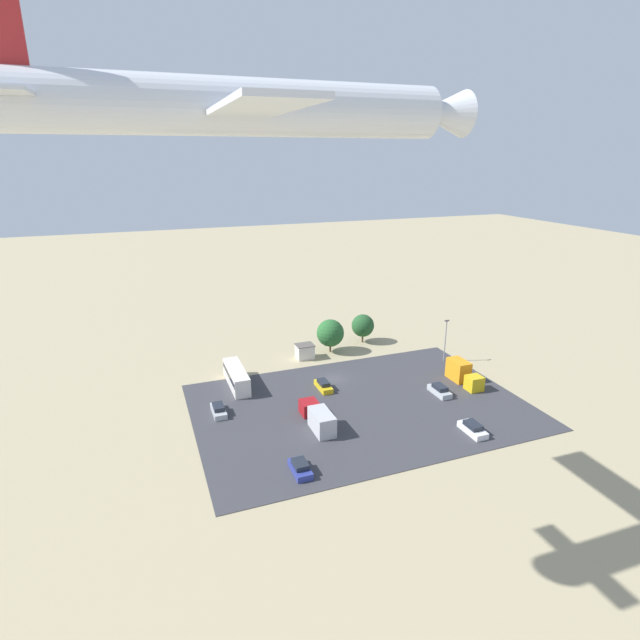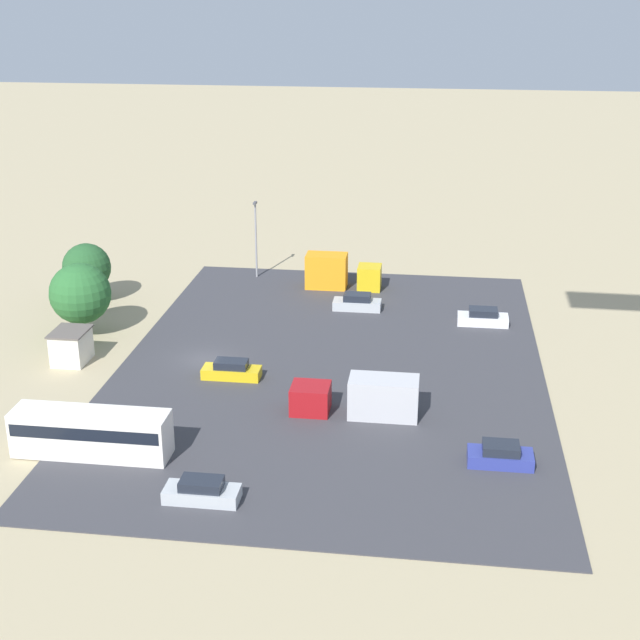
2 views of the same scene
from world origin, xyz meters
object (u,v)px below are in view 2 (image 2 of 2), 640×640
parked_car_1 (231,370)px  parked_car_4 (500,455)px  parked_truck_0 (363,398)px  parked_car_0 (357,303)px  parked_car_3 (483,318)px  parked_truck_1 (339,273)px  shed_building (71,346)px  bus (91,432)px  parked_car_2 (202,492)px

parked_car_1 → parked_car_4: bearing=61.9°
parked_car_1 → parked_truck_0: 11.92m
parked_car_0 → parked_car_3: 11.99m
parked_car_0 → parked_truck_1: 6.67m
parked_car_0 → parked_truck_1: size_ratio=0.60×
shed_building → parked_car_3: size_ratio=0.75×
parked_car_4 → parked_car_3: bearing=-179.6°
shed_building → parked_car_3: (-12.97, 33.87, -0.68)m
parked_car_0 → parked_car_3: parked_car_0 is taller
parked_car_4 → parked_truck_0: size_ratio=0.46×
bus → parked_car_1: bearing=154.0°
parked_car_0 → parked_truck_0: bearing=-173.6°
shed_building → parked_car_1: bearing=83.8°
parked_car_0 → parked_truck_1: (-6.12, -2.48, 0.94)m
parked_car_0 → bus: bearing=153.8°
parked_car_2 → bus: bearing=-117.6°
shed_building → parked_car_4: 36.23m
shed_building → parked_car_4: (12.33, 34.06, -0.69)m
parked_car_3 → parked_truck_0: size_ratio=0.50×
bus → parked_car_4: bearing=94.9°
parked_car_3 → parked_car_4: bearing=-179.6°
bus → parked_car_0: 33.42m
parked_car_0 → parked_car_1: size_ratio=0.99×
bus → parked_truck_0: bearing=115.3°
parked_car_4 → parked_car_2: bearing=-69.5°
parked_car_0 → parked_car_4: bearing=-156.7°
parked_car_3 → parked_car_4: size_ratio=1.08×
shed_building → parked_truck_1: size_ratio=0.45×
parked_truck_0 → parked_car_3: bearing=-25.6°
bus → parked_truck_1: (-36.10, 12.28, -0.08)m
parked_truck_0 → parked_truck_1: 28.39m
parked_truck_1 → bus: bearing=-18.8°
parked_car_3 → parked_car_2: bearing=150.8°
bus → parked_car_1: size_ratio=2.27×
bus → parked_car_0: (-29.97, 14.76, -1.02)m
parked_car_1 → parked_truck_1: bearing=165.6°
parked_car_0 → parked_car_4: (27.70, 11.94, -0.03)m
shed_building → parked_car_0: (-15.37, 22.13, -0.66)m
bus → parked_truck_1: 38.13m
shed_building → parked_truck_1: parked_truck_1 is taller
parked_car_2 → parked_car_3: size_ratio=1.00×
shed_building → parked_car_0: 26.95m
parked_truck_1 → parked_car_4: bearing=23.1°
parked_car_0 → parked_truck_1: parked_truck_1 is taller
parked_car_0 → parked_car_2: parked_car_0 is taller
parked_car_3 → parked_car_1: bearing=125.7°
parked_car_1 → parked_car_3: (-14.47, 20.11, 0.01)m
parked_car_0 → parked_car_4: 30.16m
parked_car_2 → parked_truck_1: bearing=174.8°
parked_car_2 → parked_car_4: bearing=110.5°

